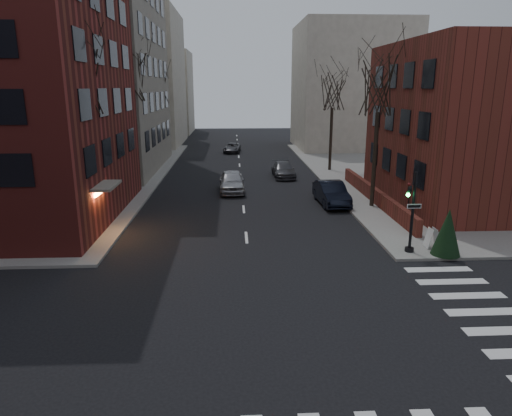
{
  "coord_description": "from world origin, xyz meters",
  "views": [
    {
      "loc": [
        -0.68,
        -11.9,
        8.07
      ],
      "look_at": [
        0.47,
        10.81,
        2.0
      ],
      "focal_mm": 32.0,
      "sensor_mm": 36.0,
      "label": 1
    }
  ],
  "objects": [
    {
      "name": "building_right_brick",
      "position": [
        16.5,
        19.0,
        5.5
      ],
      "size": [
        12.0,
        14.0,
        11.0
      ],
      "primitive_type": "cube",
      "color": "maroon",
      "rests_on": "ground"
    },
    {
      "name": "sandwich_board",
      "position": [
        9.36,
        9.54,
        0.66
      ],
      "size": [
        0.46,
        0.64,
        1.02
      ],
      "primitive_type": "cube",
      "rotation": [
        0.0,
        0.0,
        0.01
      ],
      "color": "silver",
      "rests_on": "sidewalk_far_right"
    },
    {
      "name": "car_lane_gray",
      "position": [
        3.93,
        29.22,
        0.68
      ],
      "size": [
        1.98,
        4.71,
        1.36
      ],
      "primitive_type": "imported",
      "rotation": [
        0.0,
        0.0,
        0.02
      ],
      "color": "#3A3B3F",
      "rests_on": "ground"
    },
    {
      "name": "traffic_signal",
      "position": [
        7.94,
        8.99,
        1.91
      ],
      "size": [
        0.76,
        0.44,
        4.0
      ],
      "color": "black",
      "rests_on": "sidewalk_far_right"
    },
    {
      "name": "car_lane_silver",
      "position": [
        -0.8,
        23.41,
        0.83
      ],
      "size": [
        2.09,
        4.91,
        1.66
      ],
      "primitive_type": "imported",
      "rotation": [
        0.0,
        0.0,
        0.03
      ],
      "color": "#999A9E",
      "rests_on": "ground"
    },
    {
      "name": "ground",
      "position": [
        0.0,
        0.0,
        0.0
      ],
      "size": [
        160.0,
        160.0,
        0.0
      ],
      "primitive_type": "plane",
      "color": "black",
      "rests_on": "ground"
    },
    {
      "name": "parked_sedan",
      "position": [
        6.2,
        19.04,
        0.81
      ],
      "size": [
        1.93,
        4.97,
        1.61
      ],
      "primitive_type": "imported",
      "rotation": [
        0.0,
        0.0,
        0.05
      ],
      "color": "black",
      "rests_on": "ground"
    },
    {
      "name": "building_distant_lb",
      "position": [
        -13.0,
        72.0,
        7.0
      ],
      "size": [
        10.0,
        12.0,
        14.0
      ],
      "primitive_type": "cube",
      "color": "beige",
      "rests_on": "ground"
    },
    {
      "name": "tree_left_a",
      "position": [
        -8.8,
        14.0,
        8.47
      ],
      "size": [
        4.18,
        4.18,
        10.26
      ],
      "color": "#2D231C",
      "rests_on": "sidewalk_far_left"
    },
    {
      "name": "car_lane_far",
      "position": [
        -0.8,
        45.63,
        0.58
      ],
      "size": [
        2.33,
        4.37,
        1.17
      ],
      "primitive_type": "imported",
      "rotation": [
        0.0,
        0.0,
        -0.09
      ],
      "color": "#3B3B3F",
      "rests_on": "ground"
    },
    {
      "name": "tree_left_c",
      "position": [
        -8.8,
        40.0,
        8.03
      ],
      "size": [
        3.96,
        3.96,
        9.72
      ],
      "color": "#2D231C",
      "rests_on": "sidewalk_far_left"
    },
    {
      "name": "streetlamp_near",
      "position": [
        -8.2,
        22.0,
        4.24
      ],
      "size": [
        0.36,
        0.36,
        6.28
      ],
      "color": "black",
      "rests_on": "sidewalk_far_left"
    },
    {
      "name": "tree_right_b",
      "position": [
        8.8,
        32.0,
        7.59
      ],
      "size": [
        3.74,
        3.74,
        9.18
      ],
      "color": "#2D231C",
      "rests_on": "sidewalk_far_right"
    },
    {
      "name": "tree_left_b",
      "position": [
        -8.8,
        26.0,
        8.91
      ],
      "size": [
        4.4,
        4.4,
        10.8
      ],
      "color": "#2D231C",
      "rests_on": "sidewalk_far_left"
    },
    {
      "name": "streetlamp_far",
      "position": [
        -8.2,
        42.0,
        4.24
      ],
      "size": [
        0.36,
        0.36,
        6.28
      ],
      "color": "black",
      "rests_on": "sidewalk_far_left"
    },
    {
      "name": "evergreen_shrub",
      "position": [
        9.59,
        8.5,
        1.3
      ],
      "size": [
        1.55,
        1.55,
        2.3
      ],
      "primitive_type": "cone",
      "rotation": [
        0.0,
        0.0,
        -0.13
      ],
      "color": "black",
      "rests_on": "sidewalk_far_right"
    },
    {
      "name": "low_wall_right",
      "position": [
        9.3,
        19.0,
        0.65
      ],
      "size": [
        0.35,
        16.0,
        1.0
      ],
      "primitive_type": "cube",
      "color": "maroon",
      "rests_on": "sidewalk_far_right"
    },
    {
      "name": "building_distant_ra",
      "position": [
        15.0,
        50.0,
        8.0
      ],
      "size": [
        14.0,
        14.0,
        16.0
      ],
      "primitive_type": "cube",
      "color": "beige",
      "rests_on": "ground"
    },
    {
      "name": "building_left_tan",
      "position": [
        -17.0,
        34.0,
        14.0
      ],
      "size": [
        18.0,
        18.0,
        28.0
      ],
      "primitive_type": "cube",
      "color": "gray",
      "rests_on": "ground"
    },
    {
      "name": "building_distant_la",
      "position": [
        -15.0,
        55.0,
        9.0
      ],
      "size": [
        14.0,
        16.0,
        18.0
      ],
      "primitive_type": "cube",
      "color": "beige",
      "rests_on": "ground"
    },
    {
      "name": "tree_right_a",
      "position": [
        8.8,
        18.0,
        8.03
      ],
      "size": [
        3.96,
        3.96,
        9.72
      ],
      "color": "#2D231C",
      "rests_on": "sidewalk_far_right"
    }
  ]
}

